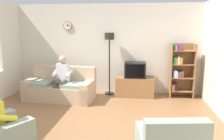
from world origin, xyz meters
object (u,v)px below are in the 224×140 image
(tv, at_px, (135,70))
(floor_lamp, at_px, (109,46))
(couch, at_px, (60,88))
(tv_stand, at_px, (135,86))
(person_on_couch, at_px, (62,76))
(person_in_left_armchair, at_px, (0,117))
(bookshelf, at_px, (180,69))

(tv, xyz_separation_m, floor_lamp, (-0.77, 0.12, 0.66))
(couch, distance_m, tv_stand, 2.16)
(tv_stand, bearing_deg, person_on_couch, -161.05)
(tv_stand, distance_m, person_in_left_armchair, 3.95)
(floor_lamp, relative_size, person_in_left_armchair, 1.65)
(couch, height_order, tv, tv)
(couch, relative_size, tv, 3.28)
(couch, xyz_separation_m, bookshelf, (3.37, 0.64, 0.50))
(tv_stand, relative_size, tv, 1.83)
(floor_lamp, bearing_deg, couch, -152.97)
(couch, height_order, tv_stand, couch)
(person_in_left_armchair, bearing_deg, tv, 58.50)
(floor_lamp, relative_size, person_on_couch, 1.49)
(person_on_couch, bearing_deg, tv_stand, 18.95)
(tv, xyz_separation_m, person_in_left_armchair, (-2.05, -3.34, -0.18))
(tv, bearing_deg, floor_lamp, 170.91)
(person_on_couch, xyz_separation_m, person_in_left_armchair, (-0.06, -2.68, -0.09))
(couch, distance_m, person_on_couch, 0.41)
(tv, height_order, floor_lamp, floor_lamp)
(person_in_left_armchair, bearing_deg, person_on_couch, 88.63)
(tv_stand, bearing_deg, tv, -90.00)
(couch, height_order, bookshelf, bookshelf)
(tv_stand, xyz_separation_m, person_in_left_armchair, (-2.05, -3.36, 0.32))
(floor_lamp, bearing_deg, person_on_couch, -147.20)
(floor_lamp, bearing_deg, person_in_left_armchair, -110.21)
(couch, bearing_deg, tv_stand, 15.31)
(couch, bearing_deg, bookshelf, 10.79)
(couch, height_order, person_in_left_armchair, person_in_left_armchair)
(couch, bearing_deg, person_on_couch, -46.86)
(tv_stand, bearing_deg, couch, -164.69)
(person_on_couch, bearing_deg, bookshelf, 12.96)
(couch, relative_size, bookshelf, 1.26)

